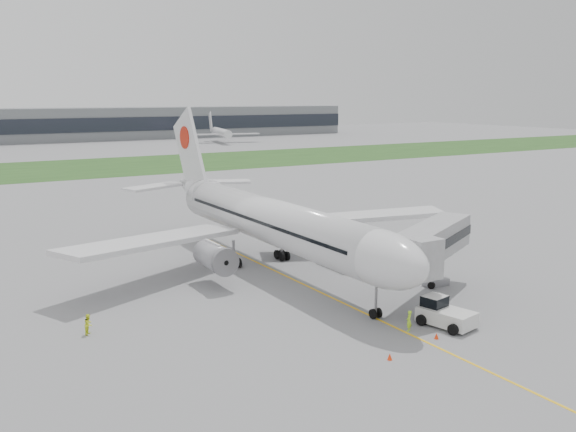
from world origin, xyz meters
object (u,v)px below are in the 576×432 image
pushback_tug (443,313)px  jet_bridge (431,244)px  ground_crew_near (409,321)px  airliner (267,219)px

pushback_tug → jet_bridge: size_ratio=0.35×
ground_crew_near → jet_bridge: bearing=-172.2°
pushback_tug → ground_crew_near: bearing=160.4°
jet_bridge → ground_crew_near: bearing=-170.4°
pushback_tug → ground_crew_near: size_ratio=2.91×
ground_crew_near → pushback_tug: bearing=143.5°
airliner → ground_crew_near: size_ratio=30.39×
jet_bridge → airliner: bearing=87.0°
pushback_tug → jet_bridge: jet_bridge is taller
pushback_tug → ground_crew_near: (-3.48, 0.41, -0.22)m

